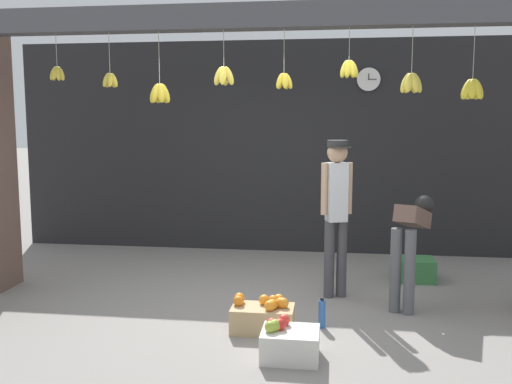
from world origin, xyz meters
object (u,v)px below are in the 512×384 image
object	(u,v)px
shopkeeper	(336,205)
wall_clock	(369,79)
produce_box_green	(414,269)
fruit_crate_apples	(289,342)
fruit_crate_oranges	(263,316)
worker_stooping	(411,236)
water_bottle	(322,314)

from	to	relation	value
shopkeeper	wall_clock	size ratio (longest dim) A/B	5.03
shopkeeper	produce_box_green	bearing A→B (deg)	-160.32
fruit_crate_apples	wall_clock	xyz separation A→B (m)	(0.78, 3.72, 2.31)
fruit_crate_apples	produce_box_green	distance (m)	2.76
fruit_crate_oranges	fruit_crate_apples	size ratio (longest dim) A/B	1.23
shopkeeper	worker_stooping	bearing A→B (deg)	143.91
shopkeeper	worker_stooping	world-z (taller)	shopkeeper
worker_stooping	wall_clock	size ratio (longest dim) A/B	3.28
worker_stooping	fruit_crate_apples	xyz separation A→B (m)	(-1.11, -1.45, -0.60)
worker_stooping	produce_box_green	size ratio (longest dim) A/B	2.41
shopkeeper	fruit_crate_oranges	bearing A→B (deg)	40.18
shopkeeper	produce_box_green	distance (m)	1.49
fruit_crate_oranges	wall_clock	distance (m)	4.05
fruit_crate_oranges	produce_box_green	xyz separation A→B (m)	(1.58, 1.88, -0.01)
produce_box_green	wall_clock	size ratio (longest dim) A/B	1.36
worker_stooping	produce_box_green	world-z (taller)	worker_stooping
worker_stooping	fruit_crate_oranges	bearing A→B (deg)	-123.24
produce_box_green	water_bottle	world-z (taller)	water_bottle
produce_box_green	fruit_crate_oranges	bearing A→B (deg)	-130.07
worker_stooping	fruit_crate_oranges	distance (m)	1.75
worker_stooping	produce_box_green	distance (m)	1.17
fruit_crate_apples	produce_box_green	world-z (taller)	fruit_crate_apples
worker_stooping	wall_clock	xyz separation A→B (m)	(-0.33, 2.28, 1.71)
produce_box_green	wall_clock	xyz separation A→B (m)	(-0.52, 1.29, 2.31)
wall_clock	fruit_crate_oranges	bearing A→B (deg)	-108.51
wall_clock	fruit_crate_apples	bearing A→B (deg)	-101.89
worker_stooping	fruit_crate_apples	size ratio (longest dim) A/B	2.41
fruit_crate_apples	wall_clock	size ratio (longest dim) A/B	1.36
worker_stooping	shopkeeper	bearing A→B (deg)	-172.13
fruit_crate_oranges	water_bottle	world-z (taller)	fruit_crate_oranges
water_bottle	worker_stooping	bearing A→B (deg)	40.02
worker_stooping	water_bottle	distance (m)	1.28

